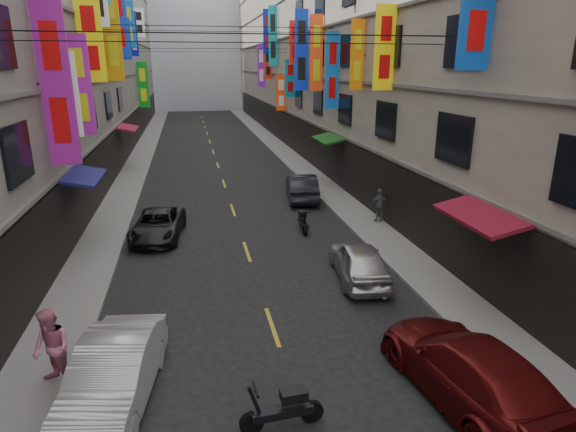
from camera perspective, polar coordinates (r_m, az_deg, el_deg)
name	(u,v)px	position (r m, az deg, el deg)	size (l,w,h in m)	color
sidewalk_left	(135,168)	(37.09, -17.65, 5.47)	(2.00, 90.00, 0.12)	slate
sidewalk_right	(295,161)	(37.75, 0.85, 6.48)	(2.00, 90.00, 0.12)	slate
building_row_left	(26,29)	(37.58, -28.67, 18.88)	(10.14, 90.00, 19.00)	gray
building_row_right	(374,34)	(38.87, 10.16, 20.51)	(10.14, 90.00, 19.00)	#AAA28F
haze_block	(195,41)	(86.28, -10.96, 19.66)	(18.00, 8.00, 22.00)	silver
shop_signage	(214,29)	(29.02, -8.82, 21.09)	(14.00, 55.00, 12.49)	#1010C3
street_awnings	(210,170)	(20.63, -9.27, 5.35)	(13.99, 35.20, 0.41)	#124626
overhead_cables	(226,30)	(24.31, -7.31, 20.99)	(14.00, 38.04, 1.24)	black
lane_markings	(221,174)	(34.02, -7.99, 5.00)	(0.12, 80.20, 0.01)	gold
scooter_crossing	(284,409)	(10.73, -0.53, -21.93)	(1.80, 0.50, 1.14)	black
scooter_far_right	(303,221)	(21.91, 1.78, -0.65)	(0.50, 1.80, 1.14)	black
car_left_mid	(113,376)	(11.78, -20.05, -17.36)	(1.54, 4.43, 1.46)	silver
car_left_far	(158,225)	(21.71, -15.16, -1.01)	(1.98, 4.30, 1.19)	black
car_right_near	(470,370)	(11.96, 20.77, -16.69)	(2.13, 5.24, 1.52)	#601011
car_right_mid	(359,261)	(17.11, 8.43, -5.31)	(1.61, 4.01, 1.37)	silver
car_right_far	(302,187)	(26.99, 1.63, 3.47)	(1.54, 4.41, 1.45)	#23232A
pedestrian_lfar	(51,349)	(12.56, -26.23, -13.95)	(0.93, 0.64, 1.92)	#D47093
pedestrian_rfar	(380,205)	(23.09, 10.81, 1.25)	(0.95, 0.54, 1.62)	#5D5D60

